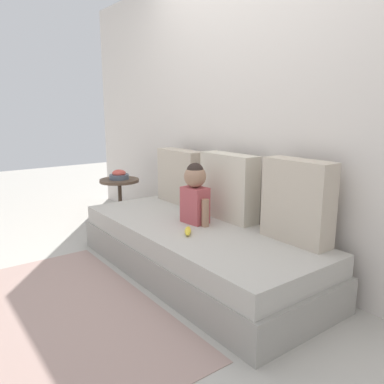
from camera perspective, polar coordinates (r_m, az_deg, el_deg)
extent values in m
plane|color=#B2ADA3|center=(2.97, 0.42, -11.94)|extent=(12.00, 12.00, 0.00)
cube|color=silver|center=(3.07, 8.97, 11.76)|extent=(5.30, 0.10, 2.39)
cube|color=#9C978F|center=(2.92, 0.42, -9.87)|extent=(2.10, 0.86, 0.23)
cube|color=#B7B2A8|center=(2.86, 0.43, -6.42)|extent=(2.04, 0.83, 0.14)
cube|color=#C1B29E|center=(3.48, -1.72, 2.31)|extent=(0.52, 0.16, 0.48)
cube|color=beige|center=(2.98, 5.49, 0.78)|extent=(0.51, 0.16, 0.51)
cube|color=#C1B29E|center=(2.54, 15.37, -1.34)|extent=(0.47, 0.16, 0.54)
cube|color=#B24C51|center=(2.89, 0.45, -1.95)|extent=(0.21, 0.15, 0.27)
sphere|color=#9E755B|center=(2.84, 0.45, 2.33)|extent=(0.17, 0.17, 0.17)
sphere|color=#2D231E|center=(2.83, 0.46, 3.07)|extent=(0.13, 0.13, 0.13)
cylinder|color=#9E755B|center=(2.99, -0.99, -2.10)|extent=(0.06, 0.06, 0.20)
cylinder|color=#9E755B|center=(2.80, 1.98, -3.13)|extent=(0.06, 0.06, 0.20)
ellipsoid|color=yellow|center=(2.66, -0.62, -5.79)|extent=(0.16, 0.14, 0.04)
cylinder|color=brown|center=(4.07, -10.73, 1.68)|extent=(0.41, 0.41, 0.03)
cylinder|color=#453528|center=(4.12, -10.60, -1.71)|extent=(0.04, 0.04, 0.47)
cylinder|color=#453528|center=(4.18, -10.47, -4.68)|extent=(0.22, 0.22, 0.02)
cylinder|color=#4C5666|center=(4.06, -10.76, 2.23)|extent=(0.20, 0.20, 0.05)
ellipsoid|color=#CC4C42|center=(4.05, -10.78, 2.79)|extent=(0.14, 0.14, 0.07)
cube|color=tan|center=(2.56, -18.11, -16.68)|extent=(1.89, 1.00, 0.01)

